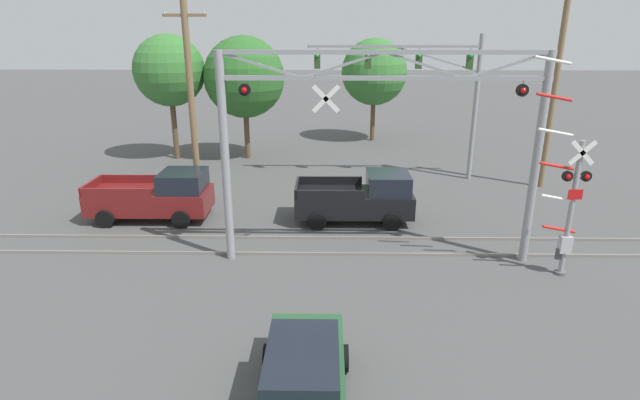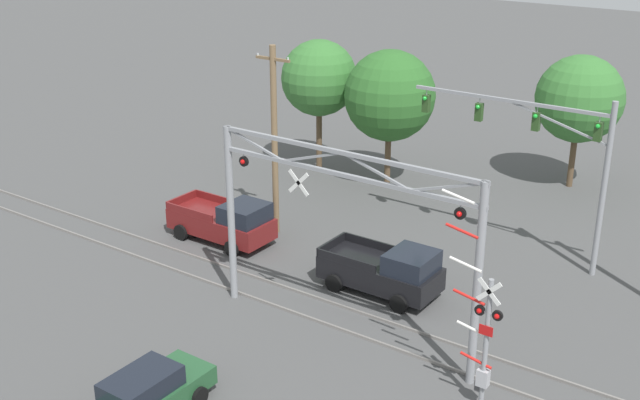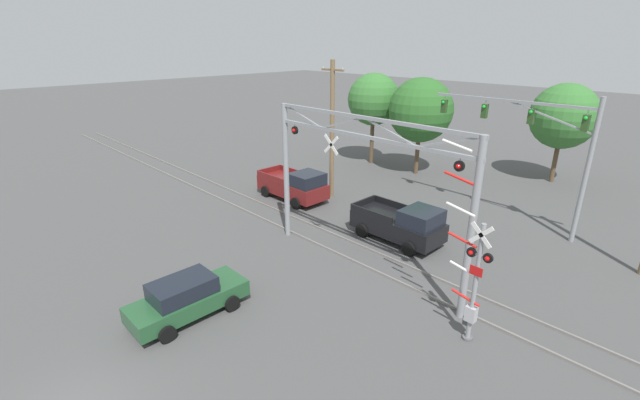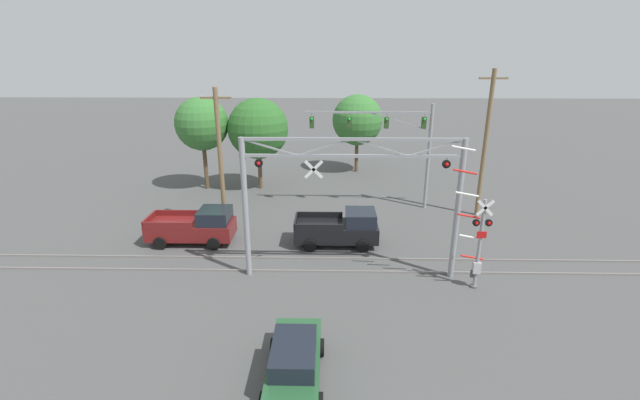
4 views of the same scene
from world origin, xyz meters
The scene contains 13 objects.
rail_track_near centered at (0.00, 12.50, 0.05)m, with size 80.00×0.08×0.10m, color gray.
rail_track_far centered at (0.00, 13.94, 0.05)m, with size 80.00×0.08×0.10m, color gray.
crossing_gantry centered at (-0.01, 12.22, 4.44)m, with size 10.31×0.30×6.93m.
crossing_signal_mast centered at (5.73, 11.19, 2.34)m, with size 2.18×0.35×6.83m.
traffic_signal_span centered at (3.66, 22.22, 5.06)m, with size 8.67×0.39×7.35m.
pickup_truck_lead centered at (-0.36, 15.89, 0.98)m, with size 4.74×2.30×2.05m.
pickup_truck_following centered at (-8.77, 16.01, 0.98)m, with size 4.90×2.30×2.05m.
sedan_waiting centered at (-2.17, 4.91, 0.79)m, with size 1.96×4.37×1.56m.
utility_pole_left centered at (-7.59, 18.18, 4.48)m, with size 1.80×0.28×8.68m.
utility_pole_right centered at (9.09, 20.86, 4.96)m, with size 1.80×0.28×9.63m.
background_tree_beyond_span centered at (1.49, 32.00, 4.77)m, with size 4.53×4.53×7.04m.
background_tree_far_left_verge centered at (-6.64, 26.62, 4.87)m, with size 4.75×4.75×7.26m.
background_tree_far_right_verge centered at (-11.00, 26.46, 5.25)m, with size 4.16×4.16×7.35m.
Camera 4 is at (-1.06, -6.76, 10.54)m, focal length 24.00 mm.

